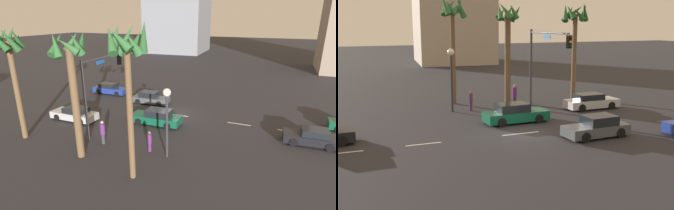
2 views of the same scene
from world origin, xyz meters
The scene contains 15 objects.
ground_plane centered at (0.00, 0.00, 0.00)m, with size 220.00×220.00×0.00m, color #28282D.
lane_stripe_1 centered at (-11.05, 0.00, 0.01)m, with size 2.18×0.14×0.01m, color silver.
lane_stripe_2 centered at (-6.56, 0.00, 0.01)m, with size 2.14×0.14×0.01m, color silver.
lane_stripe_3 centered at (-0.24, 0.00, 0.01)m, with size 2.56×0.14×0.01m, color silver.
car_0 centered at (0.61, 2.94, 0.65)m, with size 4.72×1.94×1.42m.
car_1 centered at (3.93, -2.46, 0.63)m, with size 4.29×1.95×1.38m.
car_2 centered at (8.43, 5.05, 0.61)m, with size 4.60×1.86×1.30m.
traffic_signal centered at (4.43, 6.18, 4.50)m, with size 0.62×6.08×6.57m.
streetlamp centered at (-2.67, 8.27, 3.66)m, with size 0.56×0.56×5.10m.
pedestrian_0 centered at (2.82, 8.27, 1.01)m, with size 0.50×0.50×1.93m.
pedestrian_1 centered at (-1.17, 8.03, 0.86)m, with size 0.42×0.42×1.63m.
palm_tree_0 centered at (3.13, 10.57, 6.25)m, with size 2.57×2.62×8.95m.
palm_tree_1 centered at (-1.64, 11.38, 7.35)m, with size 2.69×2.70×9.56m.
palm_tree_2 centered at (9.56, 9.89, 6.83)m, with size 2.65×2.65×8.99m.
building_2 centered at (8.29, 49.87, 6.78)m, with size 12.97×14.90×13.56m, color #B2A38E.
Camera 2 is at (-10.71, -23.64, 7.13)m, focal length 43.82 mm.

